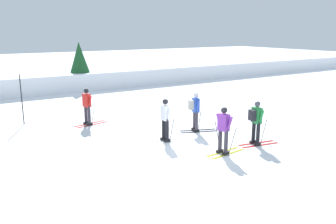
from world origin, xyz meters
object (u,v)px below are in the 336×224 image
object	(u,v)px
skier_blue	(195,110)
skier_green	(256,121)
skier_white	(166,119)
skier_red	(87,106)
conifer_far_left	(80,60)
skier_purple	(224,129)
trail_marker_pole	(22,100)

from	to	relation	value
skier_blue	skier_green	world-z (taller)	same
skier_blue	skier_white	distance (m)	1.86
skier_blue	skier_green	bearing A→B (deg)	-72.25
skier_red	conifer_far_left	xyz separation A→B (m)	(2.95, 9.79, 1.22)
skier_blue	skier_purple	bearing A→B (deg)	-106.68
skier_purple	skier_white	bearing A→B (deg)	112.26
skier_blue	conifer_far_left	distance (m)	13.35
skier_white	skier_green	bearing A→B (deg)	-39.74
skier_blue	skier_white	world-z (taller)	same
conifer_far_left	skier_blue	bearing A→B (deg)	-87.31
skier_red	skier_purple	bearing A→B (deg)	-66.63
skier_green	conifer_far_left	bearing A→B (deg)	95.32
skier_red	conifer_far_left	distance (m)	10.30
skier_white	conifer_far_left	world-z (taller)	conifer_far_left
skier_green	skier_purple	world-z (taller)	same
conifer_far_left	skier_purple	bearing A→B (deg)	-90.78
skier_red	trail_marker_pole	size ratio (longest dim) A/B	0.73
skier_purple	skier_red	bearing A→B (deg)	113.37
skier_white	skier_red	size ratio (longest dim) A/B	1.00
skier_blue	trail_marker_pole	size ratio (longest dim) A/B	0.73
skier_blue	conifer_far_left	world-z (taller)	conifer_far_left
conifer_far_left	trail_marker_pole	bearing A→B (deg)	-124.01
skier_blue	skier_green	distance (m)	2.83
skier_green	skier_red	xyz separation A→B (m)	(-4.43, 6.19, -0.04)
skier_red	trail_marker_pole	world-z (taller)	trail_marker_pole
skier_blue	conifer_far_left	xyz separation A→B (m)	(-0.62, 13.28, 1.18)
skier_blue	skier_red	world-z (taller)	same
skier_purple	conifer_far_left	world-z (taller)	conifer_far_left
skier_green	trail_marker_pole	xyz separation A→B (m)	(-6.94, 7.91, 0.21)
trail_marker_pole	skier_purple	bearing A→B (deg)	-56.92
skier_blue	skier_purple	distance (m)	2.94
skier_green	skier_white	xyz separation A→B (m)	(-2.66, 2.21, -0.04)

